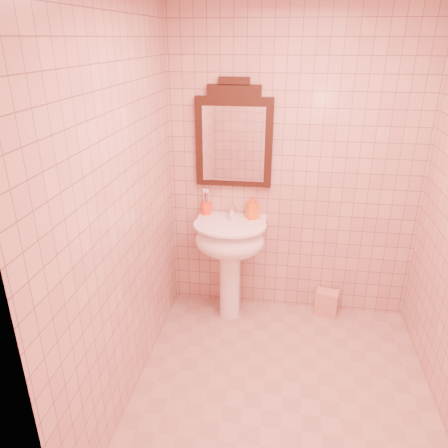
% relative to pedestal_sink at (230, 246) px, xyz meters
% --- Properties ---
extents(floor, '(2.20, 2.20, 0.00)m').
position_rel_pedestal_sink_xyz_m(floor, '(0.48, -0.87, -0.66)').
color(floor, tan).
rests_on(floor, ground).
extents(back_wall, '(2.00, 0.02, 2.50)m').
position_rel_pedestal_sink_xyz_m(back_wall, '(0.48, 0.23, 0.59)').
color(back_wall, '#CDA28F').
rests_on(back_wall, floor).
extents(pedestal_sink, '(0.58, 0.58, 0.86)m').
position_rel_pedestal_sink_xyz_m(pedestal_sink, '(0.00, 0.00, 0.00)').
color(pedestal_sink, white).
rests_on(pedestal_sink, floor).
extents(faucet, '(0.04, 0.16, 0.11)m').
position_rel_pedestal_sink_xyz_m(faucet, '(0.00, 0.14, 0.26)').
color(faucet, white).
rests_on(faucet, pedestal_sink).
extents(mirror, '(0.60, 0.06, 0.84)m').
position_rel_pedestal_sink_xyz_m(mirror, '(0.00, 0.20, 0.84)').
color(mirror, black).
rests_on(mirror, back_wall).
extents(toothbrush_cup, '(0.08, 0.08, 0.19)m').
position_rel_pedestal_sink_xyz_m(toothbrush_cup, '(-0.22, 0.18, 0.26)').
color(toothbrush_cup, '#FC3D15').
rests_on(toothbrush_cup, pedestal_sink).
extents(soap_dispenser, '(0.12, 0.12, 0.20)m').
position_rel_pedestal_sink_xyz_m(soap_dispenser, '(0.16, 0.14, 0.30)').
color(soap_dispenser, orange).
rests_on(soap_dispenser, pedestal_sink).
extents(towel, '(0.21, 0.16, 0.23)m').
position_rel_pedestal_sink_xyz_m(towel, '(0.83, 0.14, -0.55)').
color(towel, tan).
rests_on(towel, floor).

